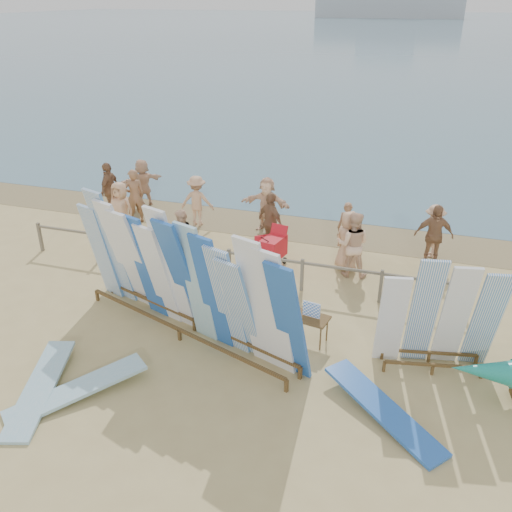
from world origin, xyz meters
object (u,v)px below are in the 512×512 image
(beach_chair_left, at_px, (263,259))
(stroller, at_px, (274,252))
(beachgoer_11, at_px, (143,183))
(beachgoer_5, at_px, (267,204))
(beach_chair_right, at_px, (267,257))
(beachgoer_3, at_px, (197,201))
(flat_board_d, at_px, (382,417))
(side_surfboard_rack, at_px, (439,319))
(beachgoer_4, at_px, (271,222))
(beachgoer_1, at_px, (134,196))
(flat_board_b, at_px, (78,396))
(flat_board_a, at_px, (41,393))
(main_surfboard_rack, at_px, (184,282))
(beachgoer_9, at_px, (433,231))
(beachgoer_0, at_px, (121,210))
(beachgoer_6, at_px, (348,241))
(vendor_table, at_px, (311,329))
(beachgoer_7, at_px, (347,228))
(beachgoer_extra_1, at_px, (110,189))
(beachgoer_10, at_px, (434,236))
(beachgoer_2, at_px, (182,237))
(beachgoer_8, at_px, (353,244))

(beach_chair_left, height_order, stroller, stroller)
(beachgoer_11, bearing_deg, beachgoer_5, 118.64)
(beach_chair_right, height_order, stroller, stroller)
(beachgoer_3, bearing_deg, flat_board_d, 122.71)
(side_surfboard_rack, relative_size, beachgoer_4, 1.46)
(beachgoer_1, bearing_deg, flat_board_b, 69.85)
(beachgoer_1, bearing_deg, flat_board_a, 65.05)
(beachgoer_11, bearing_deg, flat_board_a, 55.75)
(main_surfboard_rack, relative_size, side_surfboard_rack, 2.29)
(beachgoer_1, height_order, beachgoer_11, beachgoer_1)
(beachgoer_9, height_order, beachgoer_0, beachgoer_0)
(beachgoer_6, bearing_deg, vendor_table, 115.54)
(flat_board_b, bearing_deg, beachgoer_6, 98.36)
(flat_board_d, xyz_separation_m, beach_chair_left, (-3.85, 5.09, 0.25))
(beachgoer_1, xyz_separation_m, beachgoer_7, (7.11, -0.23, -0.15))
(beachgoer_9, bearing_deg, beach_chair_left, -65.00)
(beachgoer_3, bearing_deg, beachgoer_extra_1, -7.75)
(main_surfboard_rack, distance_m, beachgoer_7, 6.12)
(main_surfboard_rack, xyz_separation_m, beachgoer_10, (5.13, 5.33, -0.47))
(main_surfboard_rack, xyz_separation_m, beachgoer_6, (2.90, 4.40, -0.53))
(beachgoer_6, distance_m, beachgoer_2, 4.67)
(main_surfboard_rack, xyz_separation_m, beachgoer_2, (-1.66, 3.40, -0.60))
(beachgoer_7, bearing_deg, beach_chair_right, -138.31)
(beachgoer_5, bearing_deg, beach_chair_right, -67.65)
(flat_board_a, height_order, beachgoer_11, beachgoer_11)
(side_surfboard_rack, xyz_separation_m, flat_board_d, (-0.81, -1.76, -1.20))
(main_surfboard_rack, relative_size, beachgoer_2, 3.84)
(beachgoer_11, height_order, beachgoer_7, beachgoer_11)
(beach_chair_left, bearing_deg, beachgoer_extra_1, 150.06)
(beachgoer_11, bearing_deg, beachgoer_2, 79.17)
(main_surfboard_rack, bearing_deg, beach_chair_left, 99.90)
(beachgoer_10, distance_m, beachgoer_7, 2.44)
(beachgoer_11, relative_size, beachgoer_5, 0.96)
(side_surfboard_rack, distance_m, flat_board_d, 2.27)
(flat_board_b, distance_m, beachgoer_6, 8.08)
(flat_board_d, bearing_deg, main_surfboard_rack, 112.90)
(stroller, bearing_deg, beachgoer_0, -174.11)
(beachgoer_7, distance_m, beachgoer_8, 1.46)
(beachgoer_1, distance_m, beachgoer_4, 5.01)
(vendor_table, xyz_separation_m, stroller, (-1.79, 3.29, 0.13))
(vendor_table, height_order, beachgoer_3, beachgoer_3)
(stroller, height_order, beachgoer_3, beachgoer_3)
(beachgoer_1, relative_size, beachgoer_extra_1, 0.98)
(main_surfboard_rack, relative_size, beachgoer_3, 3.58)
(vendor_table, distance_m, beachgoer_10, 5.35)
(beachgoer_11, height_order, beachgoer_3, beachgoer_11)
(flat_board_d, bearing_deg, beachgoer_2, 91.88)
(flat_board_a, height_order, beachgoer_10, beachgoer_10)
(flat_board_b, xyz_separation_m, beach_chair_right, (1.88, 6.49, 0.24))
(beach_chair_left, distance_m, beachgoer_extra_1, 6.60)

